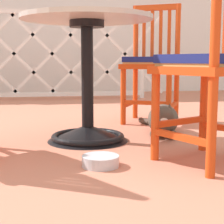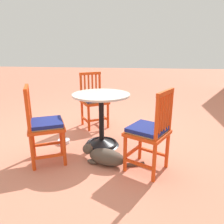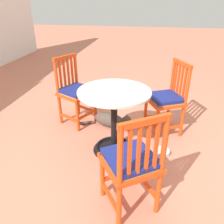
{
  "view_description": "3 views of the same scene",
  "coord_description": "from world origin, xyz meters",
  "px_view_note": "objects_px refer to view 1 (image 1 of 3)",
  "views": [
    {
      "loc": [
        -0.06,
        -1.95,
        0.48
      ],
      "look_at": [
        0.28,
        0.25,
        0.17
      ],
      "focal_mm": 59.48,
      "sensor_mm": 36.0,
      "label": 1
    },
    {
      "loc": [
        2.84,
        0.73,
        1.3
      ],
      "look_at": [
        0.04,
        0.36,
        0.46
      ],
      "focal_mm": 34.41,
      "sensor_mm": 36.0,
      "label": 2
    },
    {
      "loc": [
        -1.98,
        -0.14,
        1.59
      ],
      "look_at": [
        0.22,
        0.26,
        0.44
      ],
      "focal_mm": 36.26,
      "sensor_mm": 36.0,
      "label": 3
    }
  ],
  "objects_px": {
    "orange_chair_by_planter": "(152,64)",
    "pet_water_bowl": "(101,161)",
    "tabby_cat": "(163,120)",
    "cafe_table": "(87,93)",
    "orange_chair_tucked_in": "(213,67)"
  },
  "relations": [
    {
      "from": "orange_chair_by_planter",
      "to": "pet_water_bowl",
      "type": "distance_m",
      "value": 1.36
    },
    {
      "from": "tabby_cat",
      "to": "pet_water_bowl",
      "type": "distance_m",
      "value": 0.83
    },
    {
      "from": "tabby_cat",
      "to": "pet_water_bowl",
      "type": "height_order",
      "value": "tabby_cat"
    },
    {
      "from": "orange_chair_by_planter",
      "to": "tabby_cat",
      "type": "distance_m",
      "value": 0.62
    },
    {
      "from": "cafe_table",
      "to": "pet_water_bowl",
      "type": "xyz_separation_m",
      "value": [
        0.01,
        -0.55,
        -0.26
      ]
    },
    {
      "from": "orange_chair_by_planter",
      "to": "pet_water_bowl",
      "type": "bearing_deg",
      "value": -115.13
    },
    {
      "from": "orange_chair_tucked_in",
      "to": "tabby_cat",
      "type": "relative_size",
      "value": 1.22
    },
    {
      "from": "orange_chair_tucked_in",
      "to": "pet_water_bowl",
      "type": "relative_size",
      "value": 5.36
    },
    {
      "from": "orange_chair_by_planter",
      "to": "pet_water_bowl",
      "type": "height_order",
      "value": "orange_chair_by_planter"
    },
    {
      "from": "orange_chair_by_planter",
      "to": "orange_chair_tucked_in",
      "type": "bearing_deg",
      "value": -91.73
    },
    {
      "from": "cafe_table",
      "to": "orange_chair_by_planter",
      "type": "height_order",
      "value": "orange_chair_by_planter"
    },
    {
      "from": "cafe_table",
      "to": "orange_chair_tucked_in",
      "type": "relative_size",
      "value": 0.83
    },
    {
      "from": "orange_chair_tucked_in",
      "to": "pet_water_bowl",
      "type": "height_order",
      "value": "orange_chair_tucked_in"
    },
    {
      "from": "orange_chair_by_planter",
      "to": "tabby_cat",
      "type": "bearing_deg",
      "value": -96.34
    },
    {
      "from": "orange_chair_tucked_in",
      "to": "orange_chair_by_planter",
      "type": "bearing_deg",
      "value": 88.27
    }
  ]
}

